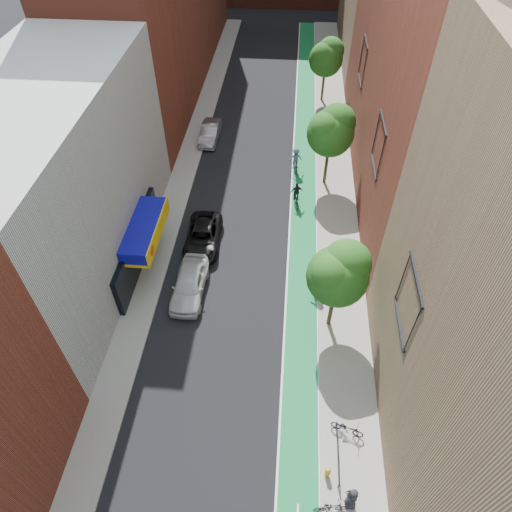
% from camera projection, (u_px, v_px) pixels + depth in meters
% --- Properties ---
extents(ground, '(160.00, 160.00, 0.00)m').
position_uv_depth(ground, '(210.00, 496.00, 20.78)').
color(ground, black).
rests_on(ground, ground).
extents(bike_lane, '(2.00, 68.00, 0.01)m').
position_uv_depth(bike_lane, '(304.00, 168.00, 38.54)').
color(bike_lane, '#147343').
rests_on(bike_lane, ground).
extents(sidewalk_left, '(2.00, 68.00, 0.15)m').
position_uv_depth(sidewalk_left, '(188.00, 162.00, 39.08)').
color(sidewalk_left, gray).
rests_on(sidewalk_left, ground).
extents(sidewalk_right, '(3.00, 68.00, 0.15)m').
position_uv_depth(sidewalk_right, '(334.00, 169.00, 38.35)').
color(sidewalk_right, gray).
rests_on(sidewalk_right, ground).
extents(building_left_white, '(8.00, 20.00, 12.00)m').
position_uv_depth(building_left_white, '(55.00, 189.00, 26.81)').
color(building_left_white, silver).
rests_on(building_left_white, ground).
extents(building_right_mid_red, '(8.00, 28.00, 22.00)m').
position_uv_depth(building_right_mid_red, '(438.00, 36.00, 30.17)').
color(building_right_mid_red, maroon).
rests_on(building_right_mid_red, ground).
extents(tree_near, '(3.40, 3.36, 6.42)m').
position_uv_depth(tree_near, '(339.00, 273.00, 24.04)').
color(tree_near, '#332619').
rests_on(tree_near, ground).
extents(tree_mid, '(3.55, 3.53, 6.74)m').
position_uv_depth(tree_mid, '(332.00, 130.00, 33.56)').
color(tree_mid, '#332619').
rests_on(tree_mid, ground).
extents(tree_far, '(3.30, 3.25, 6.21)m').
position_uv_depth(tree_far, '(327.00, 57.00, 43.54)').
color(tree_far, '#332619').
rests_on(tree_far, ground).
extents(parked_car_white, '(1.97, 4.81, 1.63)m').
position_uv_depth(parked_car_white, '(189.00, 284.00, 28.54)').
color(parked_car_white, silver).
rests_on(parked_car_white, ground).
extents(parked_car_black, '(2.44, 5.06, 1.39)m').
position_uv_depth(parked_car_black, '(203.00, 237.00, 31.70)').
color(parked_car_black, black).
rests_on(parked_car_black, ground).
extents(parked_car_silver, '(1.64, 4.39, 1.43)m').
position_uv_depth(parked_car_silver, '(210.00, 132.00, 41.16)').
color(parked_car_silver, gray).
rests_on(parked_car_silver, ground).
extents(cyclist_lane_near, '(1.05, 1.65, 2.23)m').
position_uv_depth(cyclist_lane_near, '(314.00, 278.00, 28.65)').
color(cyclist_lane_near, black).
rests_on(cyclist_lane_near, ground).
extents(cyclist_lane_mid, '(0.99, 1.88, 1.94)m').
position_uv_depth(cyclist_lane_mid, '(296.00, 197.00, 34.75)').
color(cyclist_lane_mid, black).
rests_on(cyclist_lane_mid, ground).
extents(cyclist_lane_far, '(1.25, 1.92, 2.10)m').
position_uv_depth(cyclist_lane_far, '(295.00, 161.00, 37.66)').
color(cyclist_lane_far, black).
rests_on(cyclist_lane_far, ground).
extents(parked_bike_mid, '(1.62, 0.68, 0.94)m').
position_uv_depth(parked_bike_mid, '(331.00, 508.00, 19.87)').
color(parked_bike_mid, black).
rests_on(parked_bike_mid, sidewalk_right).
extents(parked_bike_far, '(1.76, 1.05, 0.88)m').
position_uv_depth(parked_bike_far, '(347.00, 428.00, 22.37)').
color(parked_bike_far, black).
rests_on(parked_bike_far, sidewalk_right).
extents(pedestrian, '(0.71, 0.88, 1.56)m').
position_uv_depth(pedestrian, '(352.00, 498.00, 19.85)').
color(pedestrian, black).
rests_on(pedestrian, sidewalk_right).
extents(fire_hydrant, '(0.24, 0.24, 0.70)m').
position_uv_depth(fire_hydrant, '(328.00, 472.00, 20.99)').
color(fire_hydrant, gold).
rests_on(fire_hydrant, sidewalk_right).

